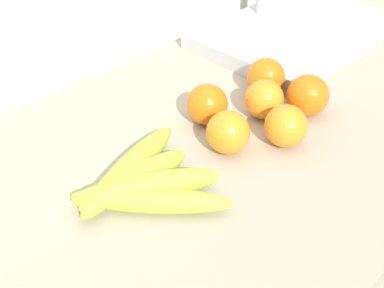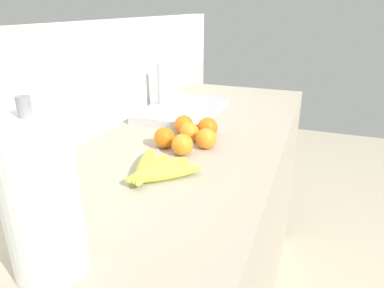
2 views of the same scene
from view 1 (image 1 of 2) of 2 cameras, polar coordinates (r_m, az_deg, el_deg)
name	(u,v)px [view 1 (image 1 of 2)]	position (r m, az deg, el deg)	size (l,w,h in m)	color
counter	(251,285)	(1.18, 6.66, -15.46)	(1.68, 0.61, 0.93)	#ADA08C
wall_back	(148,154)	(1.21, -5.01, -1.13)	(2.08, 0.06, 1.30)	silver
banana_bunch	(141,183)	(0.67, -5.80, -4.39)	(0.22, 0.21, 0.04)	#B5CC3F
orange_center	(286,126)	(0.77, 10.53, 2.01)	(0.07, 0.07, 0.07)	orange
orange_front	(228,132)	(0.74, 4.07, 1.32)	(0.07, 0.07, 0.07)	orange
orange_far_right	(207,104)	(0.80, 1.71, 4.48)	(0.07, 0.07, 0.07)	orange
orange_back_left	(264,99)	(0.83, 8.13, 5.00)	(0.06, 0.06, 0.06)	orange
orange_back_right	(308,95)	(0.85, 12.91, 5.36)	(0.07, 0.07, 0.07)	orange
orange_right	(266,77)	(0.89, 8.32, 7.46)	(0.07, 0.07, 0.07)	orange
sink_basin	(296,31)	(1.11, 11.60, 12.38)	(0.41, 0.28, 0.20)	#B7BABF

